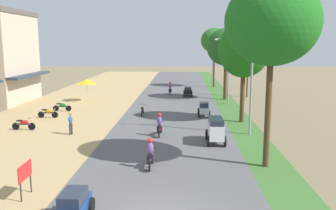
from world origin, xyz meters
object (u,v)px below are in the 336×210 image
(streetlamp_mid, at_px, (229,66))
(parked_motorbike_fourth, at_px, (62,106))
(pedestrian_on_shoulder, at_px, (71,122))
(median_tree_second, at_px, (244,50))
(median_tree_fourth, at_px, (215,41))
(motorbike_ahead_third, at_px, (142,110))
(car_van_white, at_px, (216,129))
(streetlamp_near, at_px, (252,68))
(parked_motorbike_third, at_px, (48,112))
(median_tree_third, at_px, (226,47))
(parked_motorbike_second, at_px, (24,124))
(car_sedan_blue, at_px, (73,206))
(car_hatchback_silver, at_px, (204,109))
(motorbike_foreground_rider, at_px, (150,154))
(vendor_umbrella, at_px, (87,81))
(streetlamp_far, at_px, (213,57))
(street_signboard, at_px, (25,174))
(motorbike_ahead_second, at_px, (160,125))
(median_tree_nearest, at_px, (272,22))
(utility_pole_near, at_px, (248,61))
(car_sedan_black, at_px, (188,91))

(streetlamp_mid, bearing_deg, parked_motorbike_fourth, -163.65)
(pedestrian_on_shoulder, relative_size, median_tree_second, 0.19)
(median_tree_fourth, relative_size, motorbike_ahead_third, 4.82)
(parked_motorbike_fourth, height_order, car_van_white, car_van_white)
(pedestrian_on_shoulder, xyz_separation_m, streetlamp_mid, (12.93, 13.78, 3.23))
(streetlamp_near, bearing_deg, parked_motorbike_fourth, 153.30)
(parked_motorbike_third, height_order, median_tree_second, median_tree_second)
(median_tree_third, height_order, streetlamp_near, streetlamp_near)
(parked_motorbike_second, relative_size, median_tree_third, 0.22)
(parked_motorbike_second, distance_m, car_van_white, 14.57)
(car_sedan_blue, bearing_deg, median_tree_third, 73.45)
(median_tree_second, distance_m, car_hatchback_silver, 6.51)
(parked_motorbike_fourth, xyz_separation_m, median_tree_fourth, (16.23, 19.77, 6.36))
(median_tree_third, distance_m, motorbike_foreground_rider, 25.28)
(vendor_umbrella, height_order, streetlamp_far, streetlamp_far)
(parked_motorbike_fourth, distance_m, motorbike_foreground_rider, 18.67)
(parked_motorbike_second, distance_m, car_sedan_blue, 16.29)
(median_tree_second, bearing_deg, motorbike_ahead_third, 164.27)
(parked_motorbike_fourth, bearing_deg, streetlamp_mid, 16.35)
(car_hatchback_silver, bearing_deg, streetlamp_far, 83.89)
(street_signboard, height_order, motorbike_ahead_third, street_signboard)
(parked_motorbike_third, bearing_deg, streetlamp_near, -17.08)
(median_tree_third, xyz_separation_m, streetlamp_far, (-0.05, 17.68, -1.84))
(vendor_umbrella, relative_size, motorbike_ahead_second, 1.40)
(median_tree_nearest, xyz_separation_m, car_van_white, (-2.30, 4.46, -6.61))
(streetlamp_near, relative_size, utility_pole_near, 0.99)
(streetlamp_near, bearing_deg, car_van_white, -137.59)
(streetlamp_mid, bearing_deg, vendor_umbrella, 175.37)
(streetlamp_near, xyz_separation_m, utility_pole_near, (3.02, 18.76, -0.44))
(car_van_white, bearing_deg, motorbike_foreground_rider, -127.60)
(motorbike_foreground_rider, bearing_deg, car_van_white, 52.40)
(parked_motorbike_third, bearing_deg, streetlamp_far, 59.93)
(parked_motorbike_third, distance_m, car_sedan_blue, 20.29)
(car_hatchback_silver, bearing_deg, car_sedan_black, 96.02)
(car_hatchback_silver, relative_size, motorbike_ahead_third, 1.11)
(parked_motorbike_second, bearing_deg, median_tree_nearest, -24.42)
(parked_motorbike_second, xyz_separation_m, car_sedan_black, (12.67, 18.02, 0.19))
(car_sedan_blue, relative_size, car_van_white, 0.94)
(car_hatchback_silver, bearing_deg, median_tree_fourth, 82.99)
(utility_pole_near, bearing_deg, streetlamp_mid, -118.30)
(utility_pole_near, distance_m, car_hatchback_silver, 14.19)
(median_tree_nearest, relative_size, motorbike_ahead_second, 5.46)
(parked_motorbike_second, distance_m, parked_motorbike_third, 4.54)
(pedestrian_on_shoulder, distance_m, car_van_white, 10.41)
(utility_pole_near, height_order, motorbike_foreground_rider, utility_pole_near)
(car_sedan_black, distance_m, motorbike_foreground_rider, 26.18)
(median_tree_nearest, bearing_deg, car_hatchback_silver, 100.97)
(median_tree_nearest, height_order, median_tree_third, median_tree_nearest)
(parked_motorbike_fourth, distance_m, median_tree_third, 19.26)
(median_tree_third, relative_size, streetlamp_far, 1.14)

